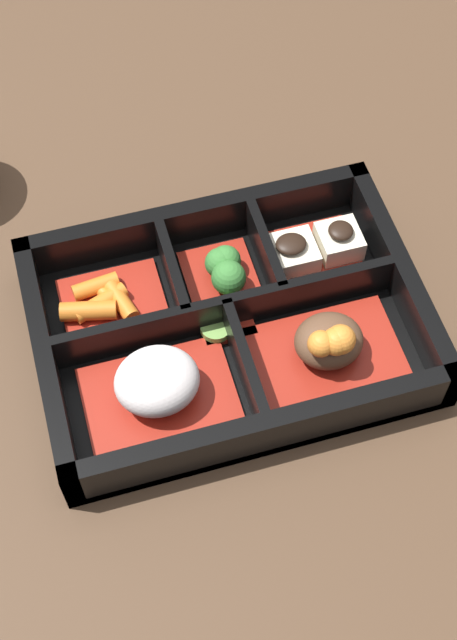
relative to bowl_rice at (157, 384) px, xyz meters
name	(u,v)px	position (x,y,z in m)	size (l,w,h in m)	color
ground_plane	(229,336)	(-0.07, -0.04, -0.03)	(3.00, 3.00, 0.00)	#4C3523
bento_base	(229,333)	(-0.07, -0.04, -0.03)	(0.30, 0.22, 0.01)	black
bento_rim	(228,318)	(-0.07, -0.05, -0.01)	(0.30, 0.22, 0.05)	black
bowl_stew	(329,344)	(-0.13, 0.00, 0.00)	(0.12, 0.08, 0.05)	maroon
bowl_rice	(157,384)	(0.00, 0.00, 0.00)	(0.12, 0.08, 0.05)	maroon
bowl_tofu	(314,249)	(-0.16, -0.09, -0.01)	(0.08, 0.07, 0.03)	maroon
bowl_greens	(224,271)	(-0.08, -0.09, -0.01)	(0.06, 0.07, 0.03)	maroon
bowl_carrots	(106,302)	(0.02, -0.09, -0.01)	(0.09, 0.07, 0.02)	maroon
bowl_pickles	(220,321)	(-0.06, -0.05, -0.01)	(0.04, 0.04, 0.01)	maroon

